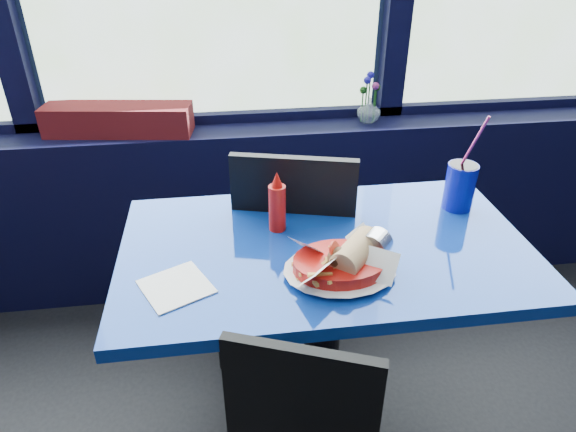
{
  "coord_description": "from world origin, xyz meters",
  "views": [
    {
      "loc": [
        0.02,
        0.77,
        1.59
      ],
      "look_at": [
        0.18,
        1.98,
        0.87
      ],
      "focal_mm": 32.0,
      "sensor_mm": 36.0,
      "label": 1
    }
  ],
  "objects_px": {
    "planter_box": "(118,120)",
    "food_basket": "(342,262)",
    "flower_vase": "(369,107)",
    "near_table": "(324,293)",
    "soda_cup": "(460,185)",
    "chair_near_back": "(280,245)",
    "ketchup_bottle": "(277,204)"
  },
  "relations": [
    {
      "from": "flower_vase",
      "to": "planter_box",
      "type": "bearing_deg",
      "value": 179.56
    },
    {
      "from": "planter_box",
      "to": "flower_vase",
      "type": "height_order",
      "value": "flower_vase"
    },
    {
      "from": "food_basket",
      "to": "soda_cup",
      "type": "distance_m",
      "value": 0.55
    },
    {
      "from": "near_table",
      "to": "chair_near_back",
      "type": "relative_size",
      "value": 1.27
    },
    {
      "from": "chair_near_back",
      "to": "flower_vase",
      "type": "bearing_deg",
      "value": -115.78
    },
    {
      "from": "planter_box",
      "to": "ketchup_bottle",
      "type": "height_order",
      "value": "ketchup_bottle"
    },
    {
      "from": "chair_near_back",
      "to": "food_basket",
      "type": "bearing_deg",
      "value": 118.73
    },
    {
      "from": "planter_box",
      "to": "food_basket",
      "type": "relative_size",
      "value": 1.76
    },
    {
      "from": "near_table",
      "to": "food_basket",
      "type": "height_order",
      "value": "food_basket"
    },
    {
      "from": "chair_near_back",
      "to": "soda_cup",
      "type": "distance_m",
      "value": 0.66
    },
    {
      "from": "planter_box",
      "to": "flower_vase",
      "type": "relative_size",
      "value": 2.76
    },
    {
      "from": "chair_near_back",
      "to": "soda_cup",
      "type": "relative_size",
      "value": 2.9
    },
    {
      "from": "near_table",
      "to": "ketchup_bottle",
      "type": "height_order",
      "value": "ketchup_bottle"
    },
    {
      "from": "planter_box",
      "to": "food_basket",
      "type": "distance_m",
      "value": 1.23
    },
    {
      "from": "ketchup_bottle",
      "to": "soda_cup",
      "type": "height_order",
      "value": "soda_cup"
    },
    {
      "from": "planter_box",
      "to": "soda_cup",
      "type": "distance_m",
      "value": 1.36
    },
    {
      "from": "flower_vase",
      "to": "food_basket",
      "type": "xyz_separation_m",
      "value": [
        -0.34,
        -0.99,
        -0.08
      ]
    },
    {
      "from": "chair_near_back",
      "to": "planter_box",
      "type": "height_order",
      "value": "chair_near_back"
    },
    {
      "from": "food_basket",
      "to": "ketchup_bottle",
      "type": "distance_m",
      "value": 0.29
    },
    {
      "from": "flower_vase",
      "to": "food_basket",
      "type": "bearing_deg",
      "value": -109.08
    },
    {
      "from": "planter_box",
      "to": "food_basket",
      "type": "xyz_separation_m",
      "value": [
        0.71,
        -1.0,
        -0.07
      ]
    },
    {
      "from": "flower_vase",
      "to": "soda_cup",
      "type": "relative_size",
      "value": 0.67
    },
    {
      "from": "flower_vase",
      "to": "ketchup_bottle",
      "type": "distance_m",
      "value": 0.89
    },
    {
      "from": "soda_cup",
      "to": "near_table",
      "type": "bearing_deg",
      "value": -161.44
    },
    {
      "from": "food_basket",
      "to": "flower_vase",
      "type": "bearing_deg",
      "value": 46.1
    },
    {
      "from": "soda_cup",
      "to": "chair_near_back",
      "type": "bearing_deg",
      "value": 164.2
    },
    {
      "from": "near_table",
      "to": "flower_vase",
      "type": "relative_size",
      "value": 5.53
    },
    {
      "from": "ketchup_bottle",
      "to": "planter_box",
      "type": "bearing_deg",
      "value": 127.07
    },
    {
      "from": "food_basket",
      "to": "near_table",
      "type": "bearing_deg",
      "value": 71.01
    },
    {
      "from": "food_basket",
      "to": "soda_cup",
      "type": "bearing_deg",
      "value": 8.55
    },
    {
      "from": "near_table",
      "to": "flower_vase",
      "type": "height_order",
      "value": "flower_vase"
    },
    {
      "from": "near_table",
      "to": "soda_cup",
      "type": "distance_m",
      "value": 0.56
    }
  ]
}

